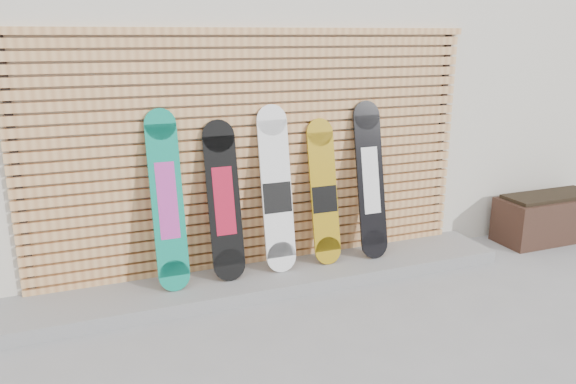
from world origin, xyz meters
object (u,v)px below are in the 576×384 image
object	(u,v)px
planter_box	(548,217)
snowboard_2	(277,190)
snowboard_1	(224,201)
snowboard_4	(370,180)
snowboard_0	(167,201)
snowboard_3	(324,193)

from	to	relation	value
planter_box	snowboard_2	bearing A→B (deg)	177.68
planter_box	snowboard_1	distance (m)	3.73
snowboard_2	snowboard_4	distance (m)	0.97
snowboard_0	snowboard_2	size ratio (longest dim) A/B	1.01
snowboard_1	snowboard_2	size ratio (longest dim) A/B	0.93
snowboard_3	snowboard_0	bearing A→B (deg)	-179.14
planter_box	snowboard_0	size ratio (longest dim) A/B	0.78
snowboard_0	snowboard_4	bearing A→B (deg)	0.19
snowboard_3	planter_box	bearing A→B (deg)	-2.79
snowboard_0	snowboard_2	xyz separation A→B (m)	(0.99, 0.02, -0.02)
snowboard_3	snowboard_4	distance (m)	0.50
snowboard_0	snowboard_2	distance (m)	0.99
snowboard_0	snowboard_3	size ratio (longest dim) A/B	1.12
snowboard_2	snowboard_3	bearing A→B (deg)	0.41
snowboard_1	snowboard_3	size ratio (longest dim) A/B	1.03
snowboard_1	snowboard_3	world-z (taller)	snowboard_1
planter_box	snowboard_2	distance (m)	3.25
planter_box	snowboard_1	xyz separation A→B (m)	(-3.69, 0.12, 0.56)
snowboard_0	snowboard_3	distance (m)	1.47
snowboard_0	planter_box	bearing A→B (deg)	-1.51
snowboard_2	snowboard_4	size ratio (longest dim) A/B	1.01
snowboard_3	snowboard_4	bearing A→B (deg)	-1.84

